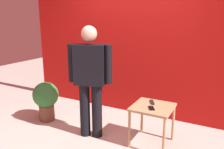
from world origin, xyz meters
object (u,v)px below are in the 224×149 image
(side_table, at_px, (153,112))
(cell_phone, at_px, (151,108))
(potted_plant, at_px, (46,98))
(tv_remote, at_px, (152,102))
(standing_person, at_px, (90,77))

(side_table, height_order, cell_phone, cell_phone)
(side_table, distance_m, cell_phone, 0.13)
(cell_phone, relative_size, potted_plant, 0.21)
(side_table, bearing_deg, cell_phone, -83.79)
(tv_remote, bearing_deg, side_table, -94.30)
(standing_person, height_order, tv_remote, standing_person)
(cell_phone, distance_m, tv_remote, 0.22)
(side_table, bearing_deg, standing_person, -166.76)
(cell_phone, xyz_separation_m, tv_remote, (-0.06, 0.21, 0.01))
(cell_phone, height_order, potted_plant, potted_plant)
(standing_person, xyz_separation_m, potted_plant, (-0.99, 0.09, -0.52))
(cell_phone, height_order, tv_remote, tv_remote)
(standing_person, bearing_deg, potted_plant, 174.88)
(standing_person, height_order, potted_plant, standing_person)
(cell_phone, bearing_deg, tv_remote, 77.32)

